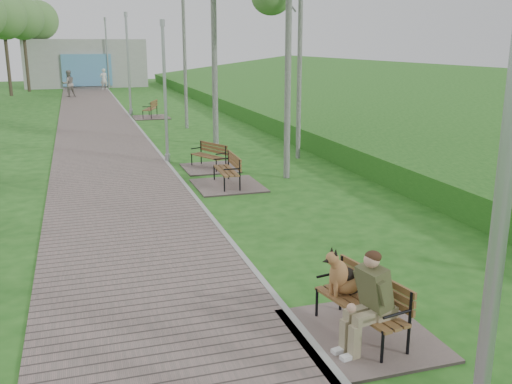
# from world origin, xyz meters

# --- Properties ---
(walkway) EXTENTS (3.50, 67.00, 0.04)m
(walkway) POSITION_xyz_m (-1.75, 21.50, 0.02)
(walkway) COLOR #6B5D56
(walkway) RESTS_ON ground
(kerb) EXTENTS (0.10, 67.00, 0.05)m
(kerb) POSITION_xyz_m (0.00, 21.50, 0.03)
(kerb) COLOR #999993
(kerb) RESTS_ON ground
(embankment) EXTENTS (14.00, 70.00, 1.60)m
(embankment) POSITION_xyz_m (12.00, 20.00, 0.00)
(embankment) COLOR #458C2E
(embankment) RESTS_ON ground
(building_north) EXTENTS (10.00, 5.20, 4.00)m
(building_north) POSITION_xyz_m (-1.50, 50.97, 1.99)
(building_north) COLOR #9E9E99
(building_north) RESTS_ON ground
(bench_main) EXTENTS (1.75, 1.94, 1.53)m
(bench_main) POSITION_xyz_m (0.61, 4.00, 0.43)
(bench_main) COLOR #6B5D56
(bench_main) RESTS_ON ground
(bench_second) EXTENTS (1.74, 1.93, 1.07)m
(bench_second) POSITION_xyz_m (1.05, 12.35, 0.20)
(bench_second) COLOR #6B5D56
(bench_second) RESTS_ON ground
(bench_third) EXTENTS (1.57, 1.74, 0.96)m
(bench_third) POSITION_xyz_m (1.09, 14.64, 0.17)
(bench_third) COLOR #6B5D56
(bench_third) RESTS_ON ground
(bench_far) EXTENTS (1.78, 1.98, 1.09)m
(bench_far) POSITION_xyz_m (0.97, 27.46, 0.20)
(bench_far) COLOR #6B5D56
(bench_far) RESTS_ON ground
(lamp_post_near) EXTENTS (0.23, 0.23, 5.89)m
(lamp_post_near) POSITION_xyz_m (0.42, 1.48, 2.75)
(lamp_post_near) COLOR #A4A7AD
(lamp_post_near) RESTS_ON ground
(lamp_post_second) EXTENTS (0.17, 0.17, 4.41)m
(lamp_post_second) POSITION_xyz_m (0.06, 16.07, 2.06)
(lamp_post_second) COLOR #A4A7AD
(lamp_post_second) RESTS_ON ground
(lamp_post_third) EXTENTS (0.20, 0.20, 5.24)m
(lamp_post_third) POSITION_xyz_m (0.15, 29.00, 2.45)
(lamp_post_third) COLOR #A4A7AD
(lamp_post_third) RESTS_ON ground
(lamp_post_far) EXTENTS (0.22, 0.22, 5.73)m
(lamp_post_far) POSITION_xyz_m (0.21, 48.27, 2.68)
(lamp_post_far) COLOR #A4A7AD
(lamp_post_far) RESTS_ON ground
(pedestrian_near) EXTENTS (0.72, 0.58, 1.71)m
(pedestrian_near) POSITION_xyz_m (-0.30, 46.20, 0.85)
(pedestrian_near) COLOR silver
(pedestrian_near) RESTS_ON ground
(pedestrian_far) EXTENTS (1.10, 0.98, 1.86)m
(pedestrian_far) POSITION_xyz_m (-2.99, 40.50, 0.93)
(pedestrian_far) COLOR gray
(pedestrian_far) RESTS_ON ground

